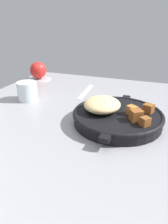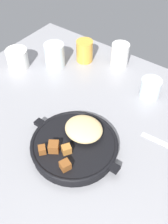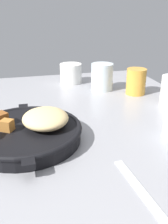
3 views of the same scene
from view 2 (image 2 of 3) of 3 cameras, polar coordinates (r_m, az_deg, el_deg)
name	(u,v)px [view 2 (image 2 of 3)]	position (r cm, az deg, el deg)	size (l,w,h in cm)	color
ground_plane	(85,120)	(89.70, 0.20, -1.72)	(101.41, 80.53, 2.40)	gray
cast_iron_skillet	(75,143)	(79.07, -1.82, -6.53)	(29.58, 25.23, 6.85)	black
water_glass_short	(150,88)	(97.03, 13.67, 4.87)	(7.08, 7.08, 6.64)	silver
white_creamer_pitcher	(120,55)	(108.92, 7.48, 11.74)	(6.79, 6.79, 9.06)	white
juice_glass_amber	(85,51)	(110.57, 0.12, 12.59)	(6.59, 6.59, 8.65)	gold
ceramic_mug_white	(17,58)	(110.53, -13.69, 10.81)	(8.27, 8.27, 7.42)	silver
water_glass_tall	(55,55)	(107.98, -6.15, 11.64)	(7.68, 7.68, 9.37)	silver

